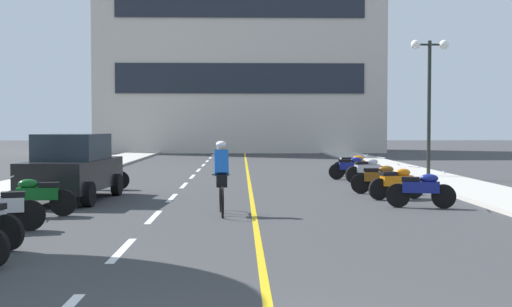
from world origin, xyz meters
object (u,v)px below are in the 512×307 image
object	(u,v)px
motorcycle_6	(397,182)
cyclist_rider	(221,176)
street_lamp_mid	(429,77)
motorcycle_7	(380,178)
motorcycle_5	(421,189)
parked_car_near	(73,167)
motorcycle_9	(368,170)
motorcycle_4	(37,196)
motorcycle_11	(354,165)
motorcycle_8	(102,175)
motorcycle_10	(351,167)

from	to	relation	value
motorcycle_6	cyclist_rider	bearing A→B (deg)	-146.90
street_lamp_mid	motorcycle_7	distance (m)	7.41
street_lamp_mid	motorcycle_5	bearing A→B (deg)	-106.75
parked_car_near	motorcycle_6	distance (m)	8.93
motorcycle_6	motorcycle_9	xyz separation A→B (m)	(0.22, 5.45, 0.00)
parked_car_near	motorcycle_6	xyz separation A→B (m)	(8.92, 0.11, -0.44)
motorcycle_4	cyclist_rider	world-z (taller)	cyclist_rider
cyclist_rider	street_lamp_mid	bearing A→B (deg)	53.43
motorcycle_5	motorcycle_11	world-z (taller)	same
parked_car_near	motorcycle_8	bearing A→B (deg)	87.18
motorcycle_9	motorcycle_10	distance (m)	1.49
motorcycle_4	street_lamp_mid	bearing A→B (deg)	42.08
motorcycle_6	motorcycle_11	world-z (taller)	same
motorcycle_5	motorcycle_7	world-z (taller)	same
motorcycle_9	motorcycle_4	bearing A→B (deg)	-135.83
street_lamp_mid	motorcycle_5	size ratio (longest dim) A/B	3.11
parked_car_near	motorcycle_11	bearing A→B (deg)	43.04
motorcycle_9	motorcycle_11	size ratio (longest dim) A/B	0.99
motorcycle_6	motorcycle_11	size ratio (longest dim) A/B	0.99
parked_car_near	street_lamp_mid	bearing A→B (deg)	31.92
cyclist_rider	motorcycle_4	bearing A→B (deg)	-176.03
motorcycle_4	motorcycle_9	world-z (taller)	same
motorcycle_4	motorcycle_7	world-z (taller)	same
parked_car_near	motorcycle_11	world-z (taller)	parked_car_near
street_lamp_mid	motorcycle_11	xyz separation A→B (m)	(-2.71, 1.15, -3.46)
parked_car_near	motorcycle_5	bearing A→B (deg)	-11.74
motorcycle_8	motorcycle_10	xyz separation A→B (m)	(8.64, 3.91, 0.00)
motorcycle_4	motorcycle_10	distance (m)	13.54
street_lamp_mid	motorcycle_8	world-z (taller)	street_lamp_mid
motorcycle_5	motorcycle_8	size ratio (longest dim) A/B	0.99
motorcycle_5	motorcycle_7	bearing A→B (deg)	95.04
motorcycle_4	motorcycle_9	size ratio (longest dim) A/B	1.02
motorcycle_11	motorcycle_10	bearing A→B (deg)	-102.79
street_lamp_mid	motorcycle_7	bearing A→B (deg)	-118.18
cyclist_rider	motorcycle_8	bearing A→B (deg)	123.09
motorcycle_5	motorcycle_6	distance (m)	1.99
motorcycle_11	cyclist_rider	world-z (taller)	cyclist_rider
motorcycle_9	motorcycle_11	bearing A→B (deg)	90.04
motorcycle_5	cyclist_rider	world-z (taller)	cyclist_rider
motorcycle_5	cyclist_rider	distance (m)	5.07
motorcycle_10	motorcycle_8	bearing A→B (deg)	-155.64
motorcycle_6	cyclist_rider	world-z (taller)	cyclist_rider
motorcycle_5	motorcycle_7	distance (m)	3.50
motorcycle_9	motorcycle_6	bearing A→B (deg)	-92.27
motorcycle_10	parked_car_near	bearing A→B (deg)	-141.41
parked_car_near	motorcycle_8	xyz separation A→B (m)	(0.15, 3.10, -0.44)
parked_car_near	motorcycle_11	distance (m)	12.51
parked_car_near	motorcycle_10	xyz separation A→B (m)	(8.79, 7.02, -0.44)
motorcycle_6	motorcycle_7	distance (m)	1.51
motorcycle_8	motorcycle_11	distance (m)	10.49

